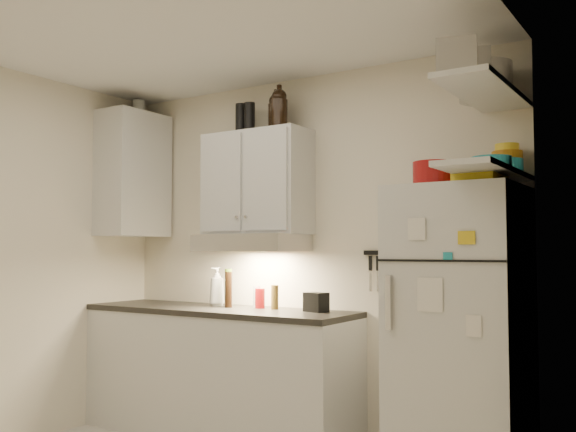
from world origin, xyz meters
The scene contains 34 objects.
ceiling centered at (0.00, 0.00, 2.61)m, with size 3.20×3.00×0.02m, color white.
back_wall centered at (0.00, 1.51, 1.30)m, with size 3.20×0.02×2.60m, color beige.
right_wall centered at (1.61, 0.00, 1.30)m, with size 0.02×3.00×2.60m, color beige.
base_cabinet centered at (-0.55, 1.20, 0.44)m, with size 2.10×0.60×0.88m, color silver.
countertop centered at (-0.55, 1.20, 0.90)m, with size 2.10×0.62×0.04m, color black.
upper_cabinet centered at (-0.30, 1.33, 1.83)m, with size 0.80×0.33×0.75m, color silver.
side_cabinet centered at (-1.44, 1.20, 1.95)m, with size 0.33×0.55×1.00m, color silver.
range_hood centered at (-0.30, 1.27, 1.39)m, with size 0.76×0.46×0.12m, color silver.
fridge centered at (1.25, 1.16, 0.85)m, with size 0.70×0.68×1.70m, color silver.
shelf_hi centered at (1.45, 1.02, 2.20)m, with size 0.30×0.95×0.03m, color silver.
shelf_lo centered at (1.45, 1.02, 1.76)m, with size 0.30×0.95×0.03m, color silver.
knife_strip centered at (0.70, 1.49, 1.32)m, with size 0.42×0.02×0.03m, color black.
dutch_oven centered at (1.15, 1.03, 1.77)m, with size 0.24×0.24×0.14m, color maroon.
book_stack centered at (1.41, 1.03, 1.75)m, with size 0.23×0.28×0.10m, color gold.
spice_jar centered at (1.35, 1.15, 1.76)m, with size 0.07×0.07×0.11m, color silver.
stock_pot centered at (1.37, 1.31, 2.33)m, with size 0.31×0.31×0.22m, color silver.
tin_a centered at (1.40, 0.93, 2.31)m, with size 0.19×0.18×0.19m, color #AAAAAD.
tin_b centered at (1.38, 0.77, 2.32)m, with size 0.20×0.20×0.20m, color #AAAAAD.
bowl_teal centered at (1.46, 1.34, 1.82)m, with size 0.22×0.22×0.09m, color teal.
bowl_orange centered at (1.47, 1.39, 1.89)m, with size 0.18×0.18×0.05m, color #BB7311.
bowl_yellow centered at (1.47, 1.39, 1.94)m, with size 0.14×0.14×0.04m, color yellow.
plates centered at (1.49, 0.95, 1.80)m, with size 0.21×0.21×0.05m, color teal.
growler_a centered at (-0.15, 1.37, 2.34)m, with size 0.12×0.12×0.28m, color black, non-canonical shape.
growler_b centered at (-0.06, 1.26, 2.34)m, with size 0.12×0.12×0.28m, color black, non-canonical shape.
thermos_a centered at (-0.37, 1.34, 2.32)m, with size 0.08×0.08×0.23m, color black.
thermos_b centered at (-0.49, 1.39, 2.32)m, with size 0.08×0.08×0.25m, color black.
side_jar centered at (-1.50, 1.32, 2.52)m, with size 0.11×0.11×0.14m, color silver.
soap_bottle centered at (-0.65, 1.32, 1.08)m, with size 0.12×0.12×0.32m, color silver.
pepper_mill centered at (-0.13, 1.32, 1.01)m, with size 0.05×0.05×0.17m, color brown.
oil_bottle centered at (-0.53, 1.30, 1.06)m, with size 0.05×0.05×0.28m, color #3C5816.
vinegar_bottle centered at (-0.49, 1.25, 1.05)m, with size 0.05×0.05×0.26m, color black.
clear_bottle centered at (-0.32, 1.36, 1.00)m, with size 0.05×0.05×0.16m, color silver.
red_jar centered at (-0.26, 1.32, 0.99)m, with size 0.07×0.07×0.14m, color maroon.
caddy centered at (0.21, 1.32, 0.98)m, with size 0.15×0.11×0.13m, color black.
Camera 1 is at (2.41, -2.46, 1.33)m, focal length 40.00 mm.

